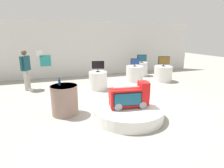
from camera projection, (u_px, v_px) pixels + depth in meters
ground_plane at (127, 110)px, 5.50m from camera, size 30.00×30.00×0.00m
back_wall_display at (88, 49)px, 9.94m from camera, size 12.92×0.13×2.89m
main_display_pedestal at (128, 112)px, 4.93m from camera, size 1.86×1.86×0.30m
novelty_firetruck_tv at (130, 97)px, 4.82m from camera, size 1.06×0.52×0.68m
display_pedestal_left_rear at (98, 81)px, 7.50m from camera, size 0.73×0.73×0.73m
tv_on_left_rear at (98, 65)px, 7.33m from camera, size 0.54×0.18×0.46m
display_pedestal_center_rear at (135, 74)px, 8.84m from camera, size 0.82×0.82×0.73m
tv_on_center_rear at (135, 62)px, 8.69m from camera, size 0.42×0.18×0.37m
display_pedestal_right_rear at (163, 74)px, 8.85m from camera, size 0.85×0.85×0.73m
tv_on_right_rear at (164, 61)px, 8.69m from camera, size 0.53×0.22×0.47m
display_pedestal_far_right at (141, 69)px, 10.08m from camera, size 0.68×0.68×0.73m
tv_on_far_right at (142, 58)px, 9.93m from camera, size 0.50×0.22×0.42m
side_table_round at (65, 100)px, 5.10m from camera, size 0.76×0.76×0.83m
bottle_on_side_table at (59, 82)px, 4.99m from camera, size 0.06×0.06×0.22m
shopper_browsing_near_truck at (26, 67)px, 7.30m from camera, size 0.36×0.50×1.61m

